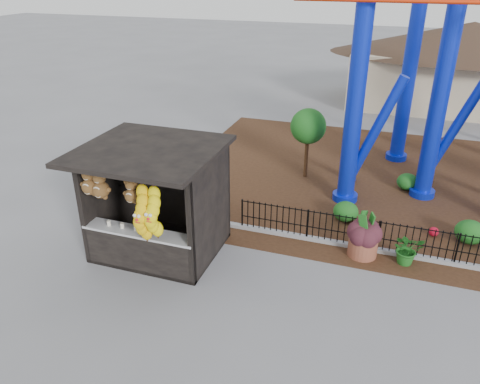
% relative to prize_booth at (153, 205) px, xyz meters
% --- Properties ---
extents(ground, '(120.00, 120.00, 0.00)m').
position_rel_prize_booth_xyz_m(ground, '(3.00, -0.91, -1.52)').
color(ground, slate).
rests_on(ground, ground).
extents(mulch_bed, '(18.00, 12.00, 0.02)m').
position_rel_prize_booth_xyz_m(mulch_bed, '(7.00, 7.09, -1.51)').
color(mulch_bed, '#331E11').
rests_on(mulch_bed, ground).
extents(curb, '(18.00, 0.18, 0.12)m').
position_rel_prize_booth_xyz_m(curb, '(7.00, 2.09, -1.46)').
color(curb, gray).
rests_on(curb, ground).
extents(prize_booth, '(3.50, 3.40, 3.12)m').
position_rel_prize_booth_xyz_m(prize_booth, '(0.00, 0.00, 0.00)').
color(prize_booth, black).
rests_on(prize_booth, ground).
extents(picket_fence, '(12.20, 0.06, 1.00)m').
position_rel_prize_booth_xyz_m(picket_fence, '(7.90, 2.09, -1.02)').
color(picket_fence, black).
rests_on(picket_fence, ground).
extents(terracotta_planter, '(1.05, 1.05, 0.59)m').
position_rel_prize_booth_xyz_m(terracotta_planter, '(5.42, 1.79, -1.22)').
color(terracotta_planter, brown).
rests_on(terracotta_planter, ground).
extents(planter_foliage, '(0.70, 0.70, 0.64)m').
position_rel_prize_booth_xyz_m(planter_foliage, '(5.42, 1.79, -0.60)').
color(planter_foliage, '#37161D').
rests_on(planter_foliage, terracotta_planter).
extents(potted_plant, '(0.99, 0.92, 0.89)m').
position_rel_prize_booth_xyz_m(potted_plant, '(6.57, 1.79, -1.08)').
color(potted_plant, '#205F1C').
rests_on(potted_plant, ground).
extents(landscaping, '(8.62, 4.16, 0.68)m').
position_rel_prize_booth_xyz_m(landscaping, '(7.59, 4.39, -1.21)').
color(landscaping, '#185218').
rests_on(landscaping, mulch_bed).
extents(pavilion, '(15.00, 15.00, 4.80)m').
position_rel_prize_booth_xyz_m(pavilion, '(9.00, 19.09, 1.55)').
color(pavilion, '#BFAD8C').
rests_on(pavilion, ground).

